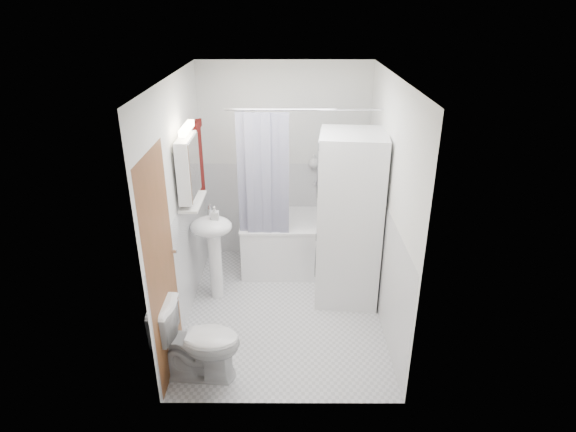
{
  "coord_description": "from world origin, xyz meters",
  "views": [
    {
      "loc": [
        0.05,
        -4.24,
        3.02
      ],
      "look_at": [
        0.04,
        0.15,
        1.02
      ],
      "focal_mm": 30.0,
      "sensor_mm": 36.0,
      "label": 1
    }
  ],
  "objects_px": {
    "bathtub": "(312,240)",
    "washer_dryer": "(349,220)",
    "toilet": "(198,341)",
    "sink": "(213,239)"
  },
  "relations": [
    {
      "from": "sink",
      "to": "washer_dryer",
      "type": "distance_m",
      "value": 1.45
    },
    {
      "from": "toilet",
      "to": "washer_dryer",
      "type": "bearing_deg",
      "value": -43.66
    },
    {
      "from": "sink",
      "to": "washer_dryer",
      "type": "relative_size",
      "value": 0.57
    },
    {
      "from": "bathtub",
      "to": "sink",
      "type": "relative_size",
      "value": 1.61
    },
    {
      "from": "bathtub",
      "to": "washer_dryer",
      "type": "height_order",
      "value": "washer_dryer"
    },
    {
      "from": "sink",
      "to": "bathtub",
      "type": "bearing_deg",
      "value": 31.21
    },
    {
      "from": "bathtub",
      "to": "washer_dryer",
      "type": "distance_m",
      "value": 0.92
    },
    {
      "from": "sink",
      "to": "toilet",
      "type": "relative_size",
      "value": 1.43
    },
    {
      "from": "bathtub",
      "to": "toilet",
      "type": "height_order",
      "value": "toilet"
    },
    {
      "from": "sink",
      "to": "washer_dryer",
      "type": "bearing_deg",
      "value": 0.81
    }
  ]
}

